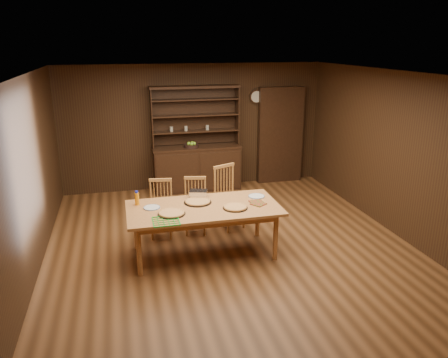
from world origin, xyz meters
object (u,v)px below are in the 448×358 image
object	(u,v)px
dining_table	(204,211)
juice_bottle	(137,198)
chair_center	(195,203)
china_hutch	(197,162)
chair_left	(161,206)
chair_right	(227,195)

from	to	relation	value
dining_table	juice_bottle	bearing A→B (deg)	161.68
juice_bottle	chair_center	bearing A→B (deg)	29.41
dining_table	juice_bottle	distance (m)	0.99
chair_center	juice_bottle	world-z (taller)	juice_bottle
china_hutch	chair_center	size ratio (longest dim) A/B	2.35
chair_left	juice_bottle	size ratio (longest dim) A/B	4.36
dining_table	chair_center	world-z (taller)	chair_center
chair_right	china_hutch	bearing A→B (deg)	70.64
chair_left	dining_table	bearing A→B (deg)	-48.52
dining_table	chair_left	distance (m)	1.01
china_hutch	chair_left	bearing A→B (deg)	-114.53
china_hutch	chair_center	bearing A→B (deg)	-100.99
dining_table	juice_bottle	world-z (taller)	juice_bottle
chair_left	chair_right	xyz separation A→B (m)	(1.12, 0.09, 0.08)
dining_table	chair_left	xyz separation A→B (m)	(-0.53, 0.83, -0.19)
dining_table	chair_right	distance (m)	1.10
china_hutch	chair_center	xyz separation A→B (m)	(-0.41, -2.12, -0.11)
dining_table	juice_bottle	xyz separation A→B (m)	(-0.92, 0.31, 0.17)
chair_left	juice_bottle	world-z (taller)	juice_bottle
chair_left	chair_center	world-z (taller)	chair_left
dining_table	chair_left	size ratio (longest dim) A/B	2.34
chair_right	chair_center	bearing A→B (deg)	164.33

